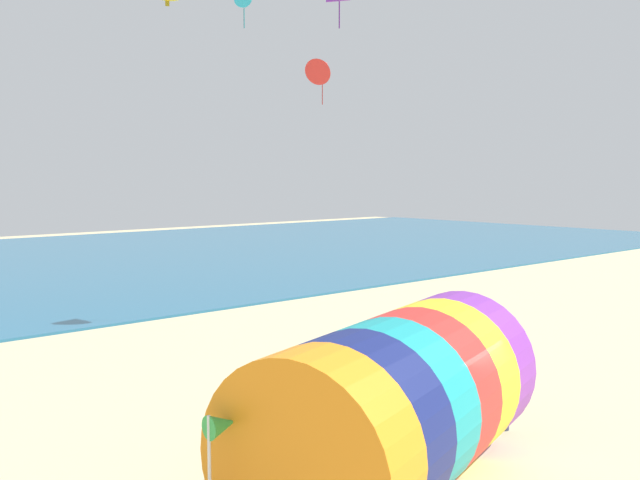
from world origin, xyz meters
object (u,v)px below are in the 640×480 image
object	(u,v)px
kite_cyan_delta	(244,4)
beach_flag	(221,431)
kite_red_delta	(322,67)
kite_handler	(504,393)
giant_inflatable_tube	(396,405)

from	to	relation	value
kite_cyan_delta	beach_flag	distance (m)	15.08
kite_red_delta	beach_flag	xyz separation A→B (m)	(-12.93, -12.50, -7.70)
kite_handler	kite_cyan_delta	bearing A→B (deg)	92.06
beach_flag	giant_inflatable_tube	bearing A→B (deg)	0.80
giant_inflatable_tube	kite_red_delta	xyz separation A→B (m)	(9.26, 12.45, 8.13)
kite_red_delta	kite_cyan_delta	size ratio (longest dim) A/B	2.00
kite_red_delta	kite_cyan_delta	world-z (taller)	kite_cyan_delta
giant_inflatable_tube	kite_cyan_delta	size ratio (longest dim) A/B	6.94
kite_cyan_delta	beach_flag	world-z (taller)	kite_cyan_delta
kite_handler	kite_red_delta	bearing A→B (deg)	66.47
kite_red_delta	kite_cyan_delta	distance (m)	6.23
kite_cyan_delta	giant_inflatable_tube	bearing A→B (deg)	-110.96
kite_handler	kite_cyan_delta	size ratio (longest dim) A/B	1.55
kite_red_delta	kite_cyan_delta	xyz separation A→B (m)	(-5.53, -2.69, 1.04)
kite_handler	beach_flag	size ratio (longest dim) A/B	0.72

